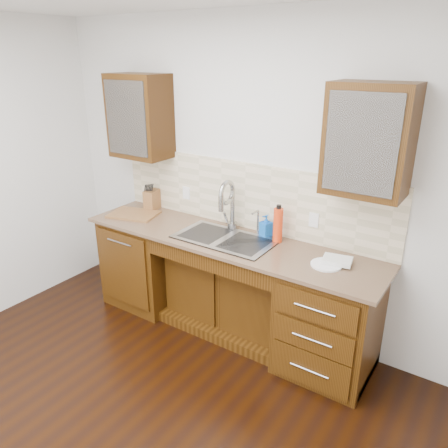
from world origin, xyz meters
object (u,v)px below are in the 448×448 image
Objects in this scene: soap_bottle at (266,226)px; water_bottle at (278,225)px; knife_block at (152,200)px; cutting_board at (134,214)px; plate at (326,265)px.

soap_bottle is 0.15m from water_bottle.
water_bottle is 1.49× the size of knife_block.
plate is at bearing 0.47° from cutting_board.
knife_block is (-1.91, 0.22, 0.09)m from plate.
water_bottle is at bearing -12.23° from knife_block.
water_bottle reaches higher than plate.
cutting_board is at bearing -107.23° from knife_block.
soap_bottle reaches higher than plate.
knife_block is (-1.41, 0.04, -0.05)m from water_bottle.
cutting_board is (-1.30, -0.25, -0.08)m from soap_bottle.
water_bottle reaches higher than soap_bottle.
plate is at bearing -17.42° from knife_block.
knife_block reaches higher than cutting_board.
knife_block is at bearing 173.33° from plate.
knife_block is at bearing -158.51° from soap_bottle.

